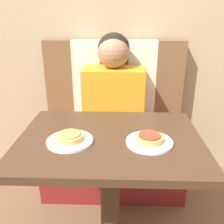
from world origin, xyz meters
The scene contains 9 objects.
wall_back centered at (0.00, 0.88, 1.30)m, with size 7.00×0.05×2.60m.
booth_seat centered at (0.00, 0.59, 0.23)m, with size 1.01×0.48×0.46m.
booth_backrest centered at (0.00, 0.78, 0.77)m, with size 1.01×0.10×0.62m.
dining_table centered at (0.00, 0.00, 0.61)m, with size 0.84×0.63×0.72m.
person centered at (0.00, 0.59, 0.79)m, with size 0.40×0.25×0.68m.
plate_left centered at (-0.18, -0.05, 0.73)m, with size 0.21×0.21×0.01m.
plate_right centered at (0.18, -0.05, 0.73)m, with size 0.21×0.21×0.01m.
pizza_left centered at (-0.18, -0.05, 0.75)m, with size 0.12×0.12×0.03m.
pizza_right centered at (0.18, -0.05, 0.75)m, with size 0.12×0.12×0.03m.
Camera 1 is at (0.04, -1.03, 1.26)m, focal length 40.00 mm.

